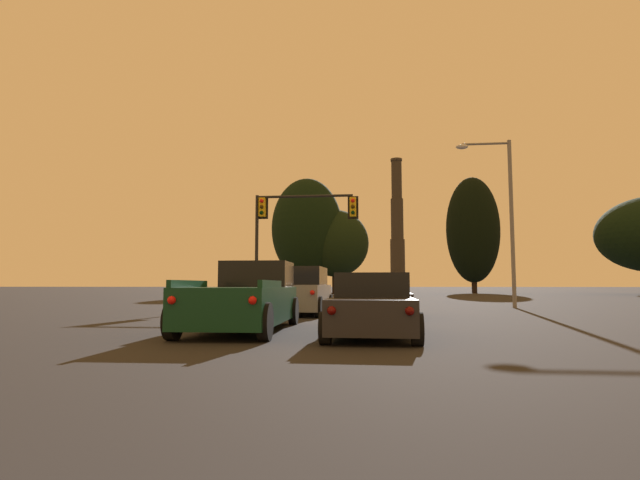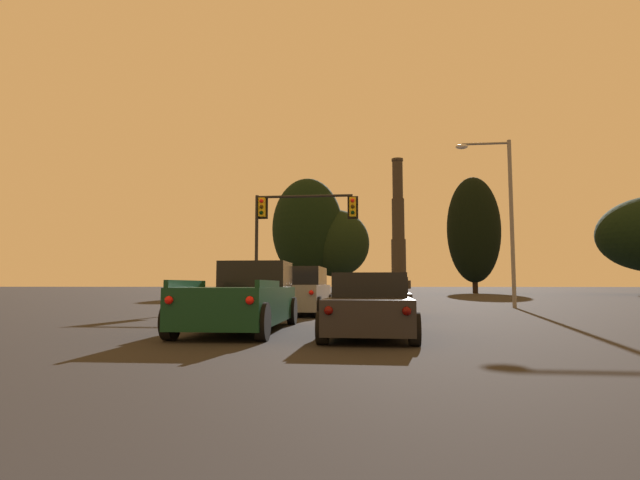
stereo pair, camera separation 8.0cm
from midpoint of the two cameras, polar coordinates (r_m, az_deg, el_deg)
The scene contains 10 objects.
sedan_center_lane_second at distance 11.71m, azimuth 5.82°, elevation -7.52°, with size 2.04×4.72×1.43m.
sedan_center_lane_front at distance 18.15m, azimuth 7.39°, elevation -6.66°, with size 2.14×4.76×1.43m.
suv_left_lane_front at distance 19.83m, azimuth -2.29°, elevation -5.90°, with size 2.15×4.92×1.86m.
pickup_truck_left_lane_second at distance 13.13m, azimuth -8.59°, elevation -6.64°, with size 2.34×5.56×1.82m.
traffic_light_overhead_left at distance 27.24m, azimuth -3.51°, elevation 2.25°, with size 5.76×0.50×6.08m.
street_lamp at distance 27.39m, azimuth 20.10°, elevation 3.79°, with size 2.82×0.36×8.66m.
smokestack at distance 156.59m, azimuth 8.82°, elevation 0.35°, with size 7.18×7.18×40.74m.
treeline_center_left at distance 63.40m, azimuth -1.54°, elevation 1.32°, with size 8.98×8.08×14.72m.
treeline_far_left at distance 63.46m, azimuth 1.73°, elevation -0.39°, with size 8.48×7.63×10.71m.
treeline_right_mid at distance 73.42m, azimuth 17.04°, elevation 1.13°, with size 7.37×6.63×16.40m.
Camera 1 is at (-0.17, 0.00, 1.16)m, focal length 28.00 mm.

